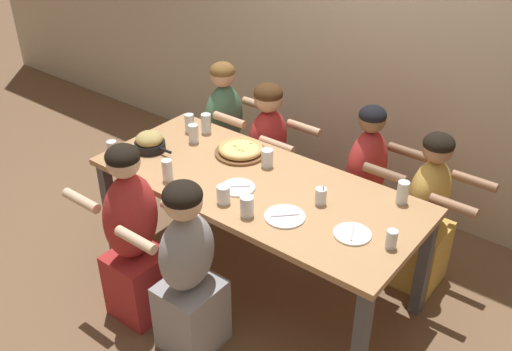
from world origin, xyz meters
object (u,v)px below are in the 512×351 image
object	(u,v)px
drinking_glass_c	(190,124)
diner_far_midright	(364,193)
pizza_board_main	(241,150)
drinking_glass_e	(193,135)
diner_far_right	(425,219)
drinking_glass_j	(267,158)
drinking_glass_f	(113,152)
empty_plate_c	(238,187)
drinking_glass_b	(167,172)
skillet_bowl	(150,142)
empty_plate_b	(352,234)
drinking_glass_g	(391,240)
drinking_glass_h	(247,208)
diner_near_center	(188,274)
drinking_glass_i	(223,195)
drinking_glass_d	(402,194)
diner_far_left	(225,139)
cocktail_glass_blue	(321,197)
diner_far_midleft	(268,157)
empty_plate_a	(285,216)
drinking_glass_a	(206,123)
diner_near_midleft	(134,241)

from	to	relation	value
drinking_glass_c	diner_far_midright	world-z (taller)	diner_far_midright
pizza_board_main	drinking_glass_e	size ratio (longest dim) A/B	2.66
diner_far_right	diner_far_midright	world-z (taller)	diner_far_midright
drinking_glass_j	drinking_glass_f	bearing A→B (deg)	-146.98
empty_plate_c	drinking_glass_b	size ratio (longest dim) A/B	1.47
skillet_bowl	drinking_glass_b	distance (m)	0.43
empty_plate_b	empty_plate_c	world-z (taller)	same
drinking_glass_g	drinking_glass_e	bearing A→B (deg)	172.07
empty_plate_b	drinking_glass_j	xyz separation A→B (m)	(-0.80, 0.30, 0.05)
drinking_glass_h	diner_far_right	distance (m)	1.24
empty_plate_b	diner_near_center	xyz separation A→B (m)	(-0.69, -0.57, -0.26)
empty_plate_b	diner_far_right	world-z (taller)	diner_far_right
drinking_glass_i	drinking_glass_g	bearing A→B (deg)	12.80
drinking_glass_d	diner_far_left	size ratio (longest dim) A/B	0.12
empty_plate_b	drinking_glass_j	world-z (taller)	drinking_glass_j
drinking_glass_f	diner_far_midright	bearing A→B (deg)	37.57
drinking_glass_c	drinking_glass_h	distance (m)	1.13
drinking_glass_e	cocktail_glass_blue	bearing A→B (deg)	-5.42
drinking_glass_h	diner_near_center	xyz separation A→B (m)	(-0.13, -0.36, -0.31)
drinking_glass_j	diner_far_midleft	distance (m)	0.67
drinking_glass_f	drinking_glass_j	size ratio (longest dim) A/B	1.12
empty_plate_a	drinking_glass_e	xyz separation A→B (m)	(-1.03, 0.35, 0.05)
drinking_glass_a	diner_far_midleft	bearing A→B (deg)	50.57
diner_far_midleft	diner_near_center	world-z (taller)	diner_near_center
pizza_board_main	drinking_glass_i	bearing A→B (deg)	-60.51
drinking_glass_a	drinking_glass_d	bearing A→B (deg)	1.18
drinking_glass_b	diner_far_midleft	distance (m)	1.04
empty_plate_a	diner_far_midright	xyz separation A→B (m)	(0.06, 0.87, -0.26)
drinking_glass_j	diner_far_midleft	world-z (taller)	diner_far_midleft
empty_plate_a	drinking_glass_e	bearing A→B (deg)	161.37
drinking_glass_a	drinking_glass_g	distance (m)	1.70
drinking_glass_e	diner_far_right	bearing A→B (deg)	18.76
drinking_glass_d	diner_near_center	distance (m)	1.32
empty_plate_c	diner_far_midleft	world-z (taller)	diner_far_midleft
skillet_bowl	empty_plate_a	distance (m)	1.19
drinking_glass_c	diner_far_right	size ratio (longest dim) A/B	0.12
cocktail_glass_blue	drinking_glass_b	bearing A→B (deg)	-157.80
diner_near_center	diner_near_midleft	xyz separation A→B (m)	(-0.45, 0.00, 0.02)
empty_plate_a	drinking_glass_d	world-z (taller)	drinking_glass_d
cocktail_glass_blue	drinking_glass_h	xyz separation A→B (m)	(-0.26, -0.36, 0.01)
drinking_glass_h	diner_far_midright	bearing A→B (deg)	76.37
drinking_glass_e	diner_near_midleft	world-z (taller)	diner_near_midleft
skillet_bowl	drinking_glass_i	size ratio (longest dim) A/B	2.75
drinking_glass_d	diner_far_left	xyz separation A→B (m)	(-1.65, 0.32, -0.31)
diner_far_left	diner_near_midleft	xyz separation A→B (m)	(0.44, -1.35, 0.01)
cocktail_glass_blue	drinking_glass_c	xyz separation A→B (m)	(-1.24, 0.20, 0.01)
diner_far_left	drinking_glass_c	bearing A→B (deg)	5.15
drinking_glass_g	drinking_glass_j	distance (m)	1.05
drinking_glass_j	diner_far_midright	size ratio (longest dim) A/B	0.10
drinking_glass_d	diner_far_midright	bearing A→B (deg)	140.51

